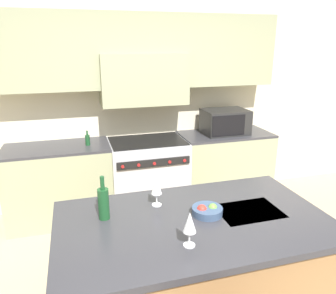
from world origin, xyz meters
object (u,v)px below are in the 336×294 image
(microwave, at_px, (225,122))
(wine_glass_near, at_px, (190,223))
(range_stove, at_px, (148,175))
(wine_glass_far, at_px, (156,187))
(oil_bottle_on_counter, at_px, (88,140))
(wine_bottle, at_px, (104,203))
(fruit_bowl, at_px, (207,211))

(microwave, relative_size, wine_glass_near, 2.63)
(range_stove, distance_m, wine_glass_far, 1.83)
(microwave, bearing_deg, oil_bottle_on_counter, -178.86)
(wine_bottle, bearing_deg, wine_glass_near, -45.79)
(range_stove, bearing_deg, oil_bottle_on_counter, -178.67)
(range_stove, distance_m, fruit_bowl, 1.99)
(wine_bottle, relative_size, fruit_bowl, 1.45)
(wine_glass_far, bearing_deg, wine_glass_near, -83.94)
(range_stove, height_order, microwave, microwave)
(wine_glass_far, bearing_deg, microwave, 51.51)
(fruit_bowl, bearing_deg, wine_glass_far, 142.63)
(wine_glass_far, relative_size, fruit_bowl, 1.03)
(range_stove, height_order, oil_bottle_on_counter, oil_bottle_on_counter)
(range_stove, relative_size, wine_glass_far, 4.33)
(range_stove, distance_m, wine_bottle, 2.00)
(wine_bottle, height_order, fruit_bowl, wine_bottle)
(wine_bottle, relative_size, oil_bottle_on_counter, 1.75)
(wine_glass_far, height_order, oil_bottle_on_counter, wine_glass_far)
(wine_bottle, distance_m, wine_glass_near, 0.64)
(microwave, bearing_deg, wine_glass_far, -128.49)
(microwave, height_order, fruit_bowl, microwave)
(microwave, distance_m, wine_glass_near, 2.60)
(microwave, height_order, wine_glass_near, microwave)
(range_stove, bearing_deg, fruit_bowl, -90.42)
(fruit_bowl, bearing_deg, microwave, 61.30)
(microwave, distance_m, oil_bottle_on_counter, 1.76)
(wine_glass_far, distance_m, fruit_bowl, 0.39)
(range_stove, bearing_deg, wine_glass_far, -100.48)
(oil_bottle_on_counter, bearing_deg, wine_glass_near, -78.37)
(wine_glass_far, xyz_separation_m, fruit_bowl, (0.30, -0.23, -0.12))
(microwave, distance_m, wine_glass_far, 2.19)
(wine_bottle, bearing_deg, wine_glass_far, 12.45)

